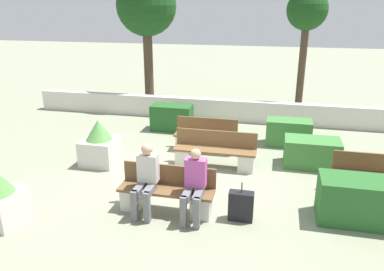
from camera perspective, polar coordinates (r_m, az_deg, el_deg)
The scene contains 16 objects.
ground_plane at distance 8.54m, azimuth -0.58°, elevation -6.81°, with size 60.00×60.00×0.00m, color gray.
perimeter_wall at distance 12.87m, azimuth 4.48°, elevation 3.92°, with size 13.56×0.30×0.72m.
bench_front at distance 7.23m, azimuth -3.89°, elevation -8.98°, with size 1.83×0.48×0.87m.
bench_left_side at distance 8.62m, azimuth 26.82°, elevation -6.27°, with size 1.90×0.49×0.87m.
bench_right_side at distance 9.10m, azimuth 3.48°, elevation -2.77°, with size 1.99×0.48×0.87m.
bench_back at distance 10.11m, azimuth 2.08°, elevation -0.55°, with size 1.67×0.49×0.87m.
person_seated_man at distance 6.79m, azimuth 0.34°, elevation -7.10°, with size 0.38×0.64×1.33m.
person_seated_woman at distance 7.03m, azimuth -7.02°, elevation -6.16°, with size 0.38×0.64×1.35m.
hedge_block_near_left at distance 10.85m, azimuth 14.49°, elevation 0.44°, with size 1.23×0.66×0.73m.
hedge_block_near_right at distance 7.48m, azimuth 24.00°, elevation -9.05°, with size 1.40×0.76×0.83m.
hedge_block_mid_left at distance 9.58m, azimuth 17.75°, elevation -2.52°, with size 1.31×0.76×0.69m.
hedge_block_mid_right at distance 11.81m, azimuth -3.08°, elevation 2.75°, with size 1.26×0.66×0.80m.
planter_corner_right at distance 9.50m, azimuth -13.88°, elevation -1.32°, with size 0.83×0.83×1.13m.
suitcase at distance 7.01m, azimuth 7.47°, elevation -10.60°, with size 0.45×0.21×0.76m.
tree_leftmost at distance 14.62m, azimuth -6.97°, elevation 18.79°, with size 2.22×2.22×4.85m.
tree_center_left at distance 13.60m, azimuth 17.10°, elevation 17.23°, with size 1.36×1.36×4.29m.
Camera 1 is at (1.81, -7.45, 3.75)m, focal length 35.00 mm.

